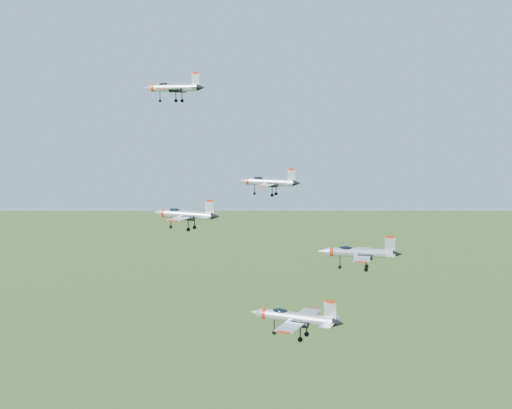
% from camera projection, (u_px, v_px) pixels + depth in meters
% --- Properties ---
extents(jet_lead, '(12.25, 10.08, 3.28)m').
position_uv_depth(jet_lead, '(173.00, 88.00, 124.57)').
color(jet_lead, '#B5BBC3').
extents(jet_left_high, '(10.74, 8.82, 2.88)m').
position_uv_depth(jet_left_high, '(268.00, 182.00, 114.00)').
color(jet_left_high, '#B5BBC3').
extents(jet_right_high, '(10.63, 8.73, 2.85)m').
position_uv_depth(jet_right_high, '(185.00, 214.00, 100.28)').
color(jet_right_high, '#B5BBC3').
extents(jet_left_low, '(12.99, 10.91, 3.49)m').
position_uv_depth(jet_left_low, '(358.00, 252.00, 109.55)').
color(jet_left_low, '#B5BBC3').
extents(jet_right_low, '(13.70, 11.31, 3.66)m').
position_uv_depth(jet_right_low, '(295.00, 317.00, 95.53)').
color(jet_right_low, '#B5BBC3').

